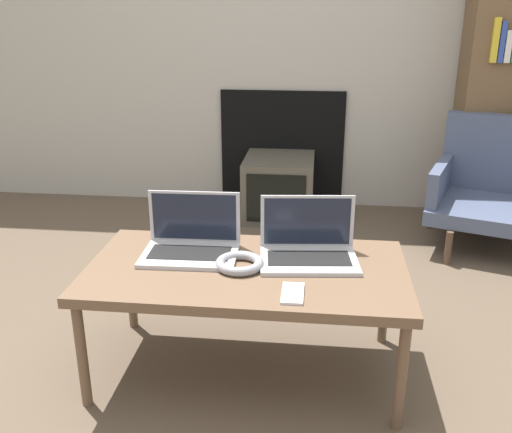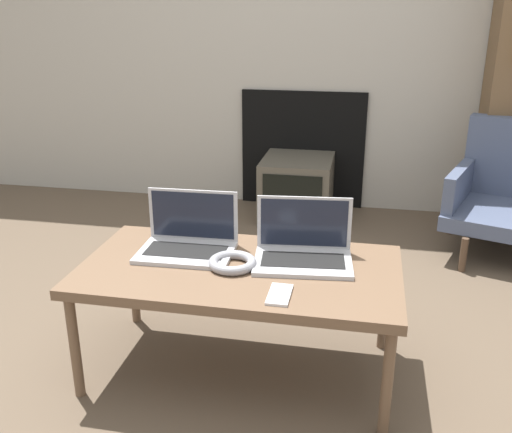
% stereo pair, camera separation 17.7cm
% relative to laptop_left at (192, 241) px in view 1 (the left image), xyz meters
% --- Properties ---
extents(ground_plane, '(14.00, 14.00, 0.00)m').
position_rel_laptop_left_xyz_m(ground_plane, '(0.22, -0.21, -0.47)').
color(ground_plane, brown).
extents(wall_back, '(7.00, 0.08, 2.60)m').
position_rel_laptop_left_xyz_m(wall_back, '(0.22, 1.91, 0.81)').
color(wall_back, '#ADA89E').
rests_on(wall_back, ground_plane).
extents(table, '(1.13, 0.60, 0.43)m').
position_rel_laptop_left_xyz_m(table, '(0.22, -0.10, -0.08)').
color(table, brown).
rests_on(table, ground_plane).
extents(laptop_left, '(0.35, 0.25, 0.22)m').
position_rel_laptop_left_xyz_m(laptop_left, '(0.00, 0.00, 0.00)').
color(laptop_left, '#B2B2B7').
rests_on(laptop_left, table).
extents(laptop_right, '(0.37, 0.27, 0.22)m').
position_rel_laptop_left_xyz_m(laptop_right, '(0.43, -0.00, 0.00)').
color(laptop_right, '#B2B2B7').
rests_on(laptop_right, table).
extents(headphones, '(0.17, 0.17, 0.03)m').
position_rel_laptop_left_xyz_m(headphones, '(0.20, -0.11, -0.03)').
color(headphones, gray).
rests_on(headphones, table).
extents(phone, '(0.07, 0.14, 0.01)m').
position_rel_laptop_left_xyz_m(phone, '(0.39, -0.29, -0.04)').
color(phone, silver).
rests_on(phone, table).
extents(tv, '(0.44, 0.49, 0.39)m').
position_rel_laptop_left_xyz_m(tv, '(0.21, 1.61, -0.28)').
color(tv, '#4C473D').
rests_on(tv, ground_plane).
extents(armchair, '(0.82, 0.81, 0.71)m').
position_rel_laptop_left_xyz_m(armchair, '(1.47, 1.32, -0.13)').
color(armchair, '#47516B').
rests_on(armchair, ground_plane).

